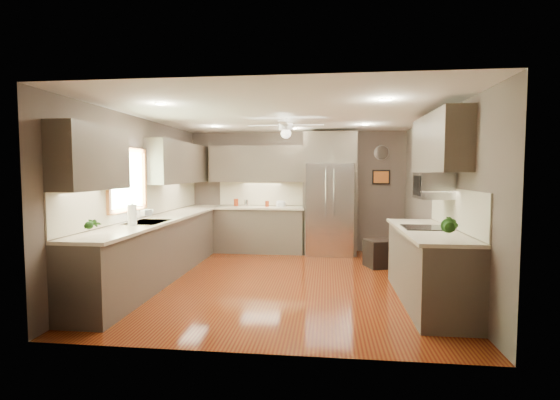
% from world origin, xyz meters
% --- Properties ---
extents(floor, '(5.00, 5.00, 0.00)m').
position_xyz_m(floor, '(0.00, 0.00, 0.00)').
color(floor, '#54170B').
rests_on(floor, ground).
extents(ceiling, '(5.00, 5.00, 0.00)m').
position_xyz_m(ceiling, '(0.00, 0.00, 2.50)').
color(ceiling, white).
rests_on(ceiling, ground).
extents(wall_back, '(4.50, 0.00, 4.50)m').
position_xyz_m(wall_back, '(0.00, 2.50, 1.25)').
color(wall_back, brown).
rests_on(wall_back, ground).
extents(wall_front, '(4.50, 0.00, 4.50)m').
position_xyz_m(wall_front, '(0.00, -2.50, 1.25)').
color(wall_front, brown).
rests_on(wall_front, ground).
extents(wall_left, '(0.00, 5.00, 5.00)m').
position_xyz_m(wall_left, '(-2.25, 0.00, 1.25)').
color(wall_left, brown).
rests_on(wall_left, ground).
extents(wall_right, '(0.00, 5.00, 5.00)m').
position_xyz_m(wall_right, '(2.25, 0.00, 1.25)').
color(wall_right, brown).
rests_on(wall_right, ground).
extents(canister_a, '(0.12, 0.12, 0.15)m').
position_xyz_m(canister_a, '(-1.24, 2.25, 1.02)').
color(canister_a, maroon).
rests_on(canister_a, back_run).
extents(canister_b, '(0.11, 0.11, 0.13)m').
position_xyz_m(canister_b, '(-1.03, 2.25, 1.01)').
color(canister_b, silver).
rests_on(canister_b, back_run).
extents(canister_d, '(0.09, 0.09, 0.12)m').
position_xyz_m(canister_d, '(-0.59, 2.23, 1.00)').
color(canister_d, maroon).
rests_on(canister_d, back_run).
extents(soap_bottle, '(0.13, 0.13, 0.21)m').
position_xyz_m(soap_bottle, '(-2.05, -0.25, 1.05)').
color(soap_bottle, white).
rests_on(soap_bottle, left_run).
extents(potted_plant_left, '(0.17, 0.13, 0.29)m').
position_xyz_m(potted_plant_left, '(-1.95, -1.88, 1.08)').
color(potted_plant_left, '#215017').
rests_on(potted_plant_left, left_run).
extents(potted_plant_right, '(0.21, 0.18, 0.35)m').
position_xyz_m(potted_plant_right, '(1.91, -1.75, 1.11)').
color(potted_plant_right, '#215017').
rests_on(potted_plant_right, right_run).
extents(bowl, '(0.21, 0.21, 0.05)m').
position_xyz_m(bowl, '(-0.31, 2.23, 0.97)').
color(bowl, beige).
rests_on(bowl, back_run).
extents(left_run, '(0.65, 4.70, 1.45)m').
position_xyz_m(left_run, '(-1.95, 0.15, 0.48)').
color(left_run, '#4B4437').
rests_on(left_run, ground).
extents(back_run, '(1.85, 0.65, 1.45)m').
position_xyz_m(back_run, '(-0.72, 2.20, 0.48)').
color(back_run, '#4B4437').
rests_on(back_run, ground).
extents(uppers, '(4.50, 4.70, 0.95)m').
position_xyz_m(uppers, '(-0.74, 0.71, 1.87)').
color(uppers, '#4B4437').
rests_on(uppers, wall_left).
extents(window, '(0.05, 1.12, 0.92)m').
position_xyz_m(window, '(-2.22, -0.50, 1.55)').
color(window, '#BFF2B2').
rests_on(window, wall_left).
extents(sink, '(0.50, 0.70, 0.32)m').
position_xyz_m(sink, '(-1.93, -0.50, 0.91)').
color(sink, silver).
rests_on(sink, left_run).
extents(refrigerator, '(1.06, 0.75, 2.45)m').
position_xyz_m(refrigerator, '(0.70, 2.16, 1.19)').
color(refrigerator, silver).
rests_on(refrigerator, ground).
extents(right_run, '(0.70, 2.20, 1.45)m').
position_xyz_m(right_run, '(1.93, -0.80, 0.48)').
color(right_run, '#4B4437').
rests_on(right_run, ground).
extents(microwave, '(0.43, 0.55, 0.34)m').
position_xyz_m(microwave, '(2.03, -0.55, 1.48)').
color(microwave, silver).
rests_on(microwave, wall_right).
extents(ceiling_fan, '(1.18, 1.18, 0.32)m').
position_xyz_m(ceiling_fan, '(-0.00, 0.30, 2.33)').
color(ceiling_fan, white).
rests_on(ceiling_fan, ceiling).
extents(recessed_lights, '(2.84, 3.14, 0.01)m').
position_xyz_m(recessed_lights, '(-0.04, 0.40, 2.49)').
color(recessed_lights, white).
rests_on(recessed_lights, ceiling).
extents(wall_clock, '(0.30, 0.03, 0.30)m').
position_xyz_m(wall_clock, '(1.75, 2.48, 2.05)').
color(wall_clock, white).
rests_on(wall_clock, wall_back).
extents(framed_print, '(0.36, 0.03, 0.30)m').
position_xyz_m(framed_print, '(1.75, 2.48, 1.55)').
color(framed_print, black).
rests_on(framed_print, wall_back).
extents(stool, '(0.55, 0.55, 0.49)m').
position_xyz_m(stool, '(1.56, 1.08, 0.24)').
color(stool, black).
rests_on(stool, ground).
extents(paper_towel, '(0.12, 0.12, 0.30)m').
position_xyz_m(paper_towel, '(-1.96, -0.89, 1.08)').
color(paper_towel, white).
rests_on(paper_towel, left_run).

